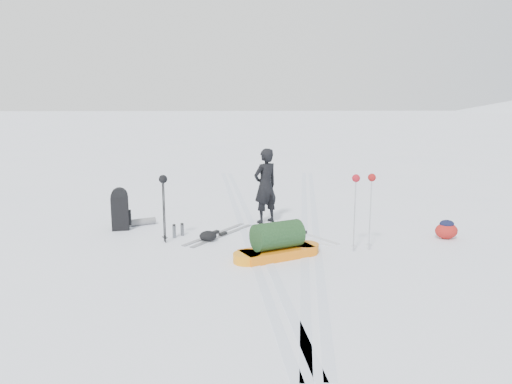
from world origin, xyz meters
TOP-DOWN VIEW (x-y plane):
  - ground at (0.00, 0.00)m, footprint 200.00×200.00m
  - ski_tracks at (0.61, 0.88)m, footprint 3.38×17.97m
  - skier at (0.33, 1.54)m, footprint 0.73×0.68m
  - pulk_sled at (0.37, -0.97)m, footprint 1.72×1.15m
  - expedition_rucksack at (-2.73, 1.10)m, footprint 0.88×0.71m
  - ski_poles_black at (-1.72, 0.07)m, footprint 0.16×0.18m
  - ski_poles_silver at (1.95, -0.65)m, footprint 0.45×0.21m
  - touring_skis_grey at (-0.69, 0.53)m, footprint 1.39×1.80m
  - touring_skis_white at (0.95, 0.51)m, footprint 1.41×1.84m
  - rope_coil at (0.77, -0.29)m, footprint 0.52×0.52m
  - small_daypack at (3.84, 0.05)m, footprint 0.49×0.40m
  - thermos_pair at (-1.51, 0.44)m, footprint 0.22×0.23m
  - stuff_sack at (-0.89, 0.09)m, footprint 0.37×0.29m

SIDE VIEW (x-z plane):
  - ground at x=0.00m, z-range 0.00..0.00m
  - ski_tracks at x=0.61m, z-range 0.00..0.01m
  - touring_skis_grey at x=-0.69m, z-range -0.02..0.05m
  - touring_skis_white at x=0.95m, z-range -0.02..0.05m
  - rope_coil at x=0.77m, z-range 0.00..0.06m
  - stuff_sack at x=-0.89m, z-range 0.00..0.21m
  - thermos_pair at x=-1.51m, z-range -0.01..0.27m
  - small_daypack at x=3.84m, z-range -0.01..0.38m
  - pulk_sled at x=0.37m, z-range -0.08..0.57m
  - expedition_rucksack at x=-2.73m, z-range -0.03..0.87m
  - skier at x=0.33m, z-range 0.00..1.67m
  - ski_poles_black at x=-1.72m, z-range 0.42..1.75m
  - ski_poles_silver at x=1.95m, z-range 0.48..1.91m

